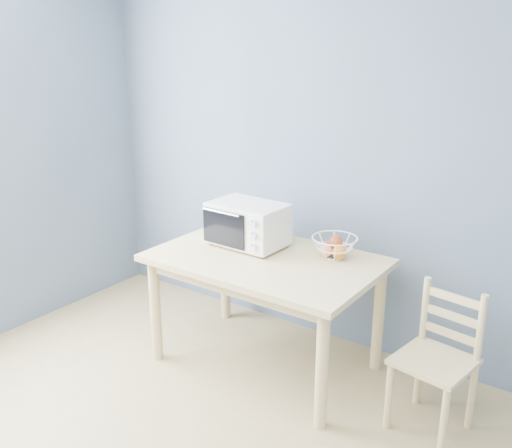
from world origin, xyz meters
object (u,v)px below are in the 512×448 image
Objects in this scene: dining_table at (266,272)px; fruit_basket at (334,247)px; toaster_oven at (245,223)px; dining_chair at (437,362)px.

dining_table is 3.96× the size of fruit_basket.
toaster_oven is 1.44m from dining_chair.
toaster_oven is (-0.24, 0.11, 0.25)m from dining_table.
dining_chair is at bearing -17.10° from fruit_basket.
dining_table is at bearing -22.54° from toaster_oven.
dining_chair is (1.11, 0.01, -0.25)m from dining_table.
toaster_oven is 1.41× the size of fruit_basket.
dining_chair reaches higher than dining_table.
dining_table is at bearing -145.48° from fruit_basket.
toaster_oven reaches higher than dining_chair.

